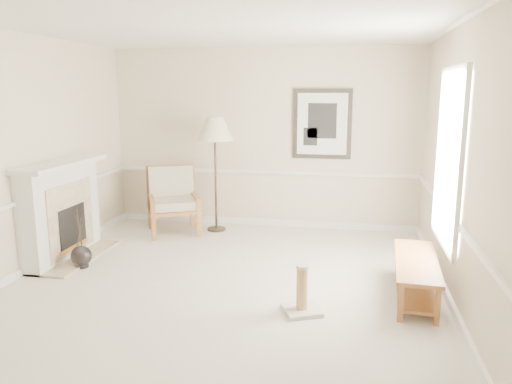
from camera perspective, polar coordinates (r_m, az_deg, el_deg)
ground at (r=5.87m, az=-3.93°, el=-10.68°), size 5.50×5.50×0.00m
room at (r=5.49m, az=-2.58°, el=7.86°), size 5.04×5.54×2.92m
fireplace at (r=7.12m, az=-21.30°, el=-2.06°), size 0.64×1.64×1.31m
floor_vase at (r=6.77m, az=-19.34°, el=-6.98°), size 0.26×0.26×0.77m
armchair at (r=8.04m, az=-9.51°, el=-0.56°), size 1.06×1.09×1.03m
floor_lamp at (r=7.84m, az=-4.72°, el=6.82°), size 0.63×0.63×1.81m
bench at (r=5.75m, az=17.80°, el=-8.67°), size 0.54×1.51×0.42m
scratching_post at (r=5.17m, az=5.27°, el=-11.93°), size 0.47×0.47×0.51m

